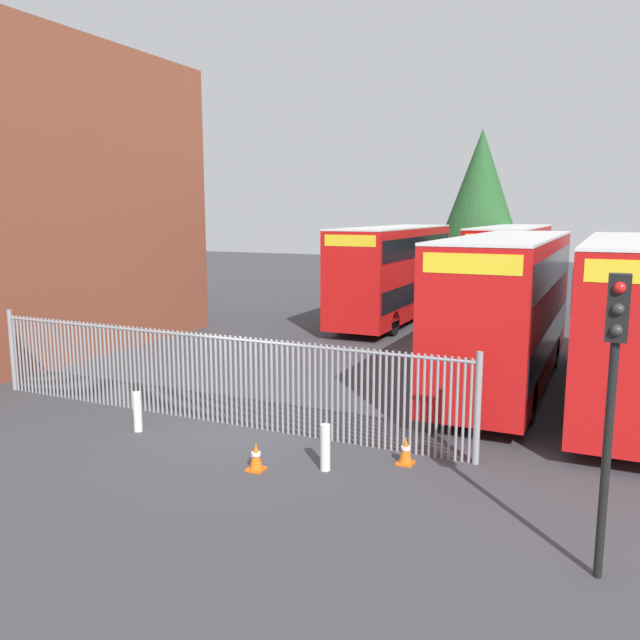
{
  "coord_description": "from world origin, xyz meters",
  "views": [
    {
      "loc": [
        7.71,
        -12.7,
        5.1
      ],
      "look_at": [
        0.0,
        4.0,
        2.0
      ],
      "focal_mm": 36.16,
      "sensor_mm": 36.0,
      "label": 1
    }
  ],
  "objects_px": {
    "traffic_light_kerbside": "(613,372)",
    "bollard_near_left": "(138,412)",
    "traffic_cone_by_gate": "(256,456)",
    "double_decker_bus_behind_fence_right": "(393,270)",
    "traffic_cone_mid_forecourt": "(406,450)",
    "double_decker_bus_behind_fence_left": "(508,304)",
    "double_decker_bus_near_gate": "(634,315)",
    "double_decker_bus_far_back": "(511,268)",
    "bollard_center_front": "(325,447)"
  },
  "relations": [
    {
      "from": "traffic_light_kerbside",
      "to": "bollard_near_left",
      "type": "bearing_deg",
      "value": 168.0
    },
    {
      "from": "bollard_near_left",
      "to": "traffic_cone_by_gate",
      "type": "distance_m",
      "value": 3.8
    },
    {
      "from": "double_decker_bus_behind_fence_right",
      "to": "traffic_cone_mid_forecourt",
      "type": "height_order",
      "value": "double_decker_bus_behind_fence_right"
    },
    {
      "from": "traffic_cone_mid_forecourt",
      "to": "traffic_light_kerbside",
      "type": "height_order",
      "value": "traffic_light_kerbside"
    },
    {
      "from": "bollard_near_left",
      "to": "double_decker_bus_behind_fence_left",
      "type": "bearing_deg",
      "value": 47.72
    },
    {
      "from": "double_decker_bus_behind_fence_left",
      "to": "traffic_light_kerbside",
      "type": "xyz_separation_m",
      "value": [
        2.88,
        -9.99,
        0.56
      ]
    },
    {
      "from": "bollard_near_left",
      "to": "double_decker_bus_near_gate",
      "type": "bearing_deg",
      "value": 34.65
    },
    {
      "from": "double_decker_bus_behind_fence_left",
      "to": "traffic_cone_mid_forecourt",
      "type": "bearing_deg",
      "value": -96.63
    },
    {
      "from": "bollard_near_left",
      "to": "traffic_cone_mid_forecourt",
      "type": "distance_m",
      "value": 6.36
    },
    {
      "from": "double_decker_bus_behind_fence_right",
      "to": "traffic_light_kerbside",
      "type": "relative_size",
      "value": 2.51
    },
    {
      "from": "traffic_cone_mid_forecourt",
      "to": "traffic_light_kerbside",
      "type": "distance_m",
      "value": 5.39
    },
    {
      "from": "double_decker_bus_far_back",
      "to": "traffic_light_kerbside",
      "type": "xyz_separation_m",
      "value": [
        4.66,
        -22.47,
        0.56
      ]
    },
    {
      "from": "double_decker_bus_behind_fence_left",
      "to": "double_decker_bus_behind_fence_right",
      "type": "xyz_separation_m",
      "value": [
        -6.59,
        9.27,
        0.0
      ]
    },
    {
      "from": "double_decker_bus_behind_fence_right",
      "to": "traffic_light_kerbside",
      "type": "height_order",
      "value": "double_decker_bus_behind_fence_right"
    },
    {
      "from": "double_decker_bus_near_gate",
      "to": "double_decker_bus_behind_fence_left",
      "type": "xyz_separation_m",
      "value": [
        -3.32,
        0.62,
        0.0
      ]
    },
    {
      "from": "bollard_center_front",
      "to": "traffic_cone_by_gate",
      "type": "xyz_separation_m",
      "value": [
        -1.25,
        -0.58,
        -0.19
      ]
    },
    {
      "from": "double_decker_bus_near_gate",
      "to": "traffic_cone_by_gate",
      "type": "bearing_deg",
      "value": -129.93
    },
    {
      "from": "double_decker_bus_behind_fence_right",
      "to": "traffic_cone_by_gate",
      "type": "bearing_deg",
      "value": -80.08
    },
    {
      "from": "bollard_near_left",
      "to": "bollard_center_front",
      "type": "xyz_separation_m",
      "value": [
        4.95,
        -0.27,
        0.0
      ]
    },
    {
      "from": "traffic_cone_by_gate",
      "to": "traffic_light_kerbside",
      "type": "height_order",
      "value": "traffic_light_kerbside"
    },
    {
      "from": "bollard_center_front",
      "to": "traffic_light_kerbside",
      "type": "relative_size",
      "value": 0.22
    },
    {
      "from": "double_decker_bus_near_gate",
      "to": "double_decker_bus_behind_fence_left",
      "type": "relative_size",
      "value": 1.0
    },
    {
      "from": "double_decker_bus_behind_fence_left",
      "to": "double_decker_bus_far_back",
      "type": "xyz_separation_m",
      "value": [
        -1.78,
        12.48,
        0.0
      ]
    },
    {
      "from": "traffic_cone_by_gate",
      "to": "traffic_cone_mid_forecourt",
      "type": "distance_m",
      "value": 3.04
    },
    {
      "from": "double_decker_bus_behind_fence_left",
      "to": "bollard_near_left",
      "type": "xyz_separation_m",
      "value": [
        -7.14,
        -7.86,
        -1.95
      ]
    },
    {
      "from": "double_decker_bus_behind_fence_right",
      "to": "double_decker_bus_far_back",
      "type": "bearing_deg",
      "value": 33.75
    },
    {
      "from": "double_decker_bus_far_back",
      "to": "bollard_near_left",
      "type": "height_order",
      "value": "double_decker_bus_far_back"
    },
    {
      "from": "traffic_cone_by_gate",
      "to": "traffic_cone_mid_forecourt",
      "type": "relative_size",
      "value": 1.0
    },
    {
      "from": "double_decker_bus_behind_fence_left",
      "to": "double_decker_bus_far_back",
      "type": "relative_size",
      "value": 1.0
    },
    {
      "from": "bollard_near_left",
      "to": "traffic_cone_mid_forecourt",
      "type": "relative_size",
      "value": 1.61
    },
    {
      "from": "double_decker_bus_near_gate",
      "to": "double_decker_bus_behind_fence_left",
      "type": "height_order",
      "value": "same"
    },
    {
      "from": "double_decker_bus_far_back",
      "to": "traffic_light_kerbside",
      "type": "height_order",
      "value": "double_decker_bus_far_back"
    },
    {
      "from": "traffic_cone_mid_forecourt",
      "to": "bollard_center_front",
      "type": "bearing_deg",
      "value": -144.34
    },
    {
      "from": "double_decker_bus_behind_fence_left",
      "to": "double_decker_bus_far_back",
      "type": "height_order",
      "value": "same"
    },
    {
      "from": "double_decker_bus_near_gate",
      "to": "traffic_light_kerbside",
      "type": "relative_size",
      "value": 2.51
    },
    {
      "from": "double_decker_bus_near_gate",
      "to": "traffic_cone_mid_forecourt",
      "type": "distance_m",
      "value": 8.02
    },
    {
      "from": "traffic_light_kerbside",
      "to": "double_decker_bus_behind_fence_left",
      "type": "bearing_deg",
      "value": 106.07
    },
    {
      "from": "bollard_center_front",
      "to": "bollard_near_left",
      "type": "bearing_deg",
      "value": 176.93
    },
    {
      "from": "traffic_cone_by_gate",
      "to": "traffic_cone_mid_forecourt",
      "type": "bearing_deg",
      "value": 30.84
    },
    {
      "from": "traffic_cone_by_gate",
      "to": "traffic_light_kerbside",
      "type": "bearing_deg",
      "value": -11.46
    },
    {
      "from": "double_decker_bus_behind_fence_right",
      "to": "bollard_near_left",
      "type": "xyz_separation_m",
      "value": [
        -0.56,
        -17.13,
        -1.95
      ]
    },
    {
      "from": "bollard_near_left",
      "to": "bollard_center_front",
      "type": "relative_size",
      "value": 1.0
    },
    {
      "from": "double_decker_bus_near_gate",
      "to": "double_decker_bus_far_back",
      "type": "relative_size",
      "value": 1.0
    },
    {
      "from": "double_decker_bus_behind_fence_left",
      "to": "bollard_near_left",
      "type": "bearing_deg",
      "value": -132.28
    },
    {
      "from": "double_decker_bus_behind_fence_left",
      "to": "bollard_center_front",
      "type": "relative_size",
      "value": 11.38
    },
    {
      "from": "double_decker_bus_behind_fence_right",
      "to": "bollard_near_left",
      "type": "distance_m",
      "value": 17.25
    },
    {
      "from": "bollard_center_front",
      "to": "double_decker_bus_near_gate",
      "type": "bearing_deg",
      "value": 53.68
    },
    {
      "from": "double_decker_bus_near_gate",
      "to": "traffic_cone_mid_forecourt",
      "type": "relative_size",
      "value": 18.32
    },
    {
      "from": "double_decker_bus_behind_fence_left",
      "to": "traffic_cone_by_gate",
      "type": "relative_size",
      "value": 18.32
    },
    {
      "from": "traffic_cone_by_gate",
      "to": "double_decker_bus_near_gate",
      "type": "bearing_deg",
      "value": 50.07
    }
  ]
}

